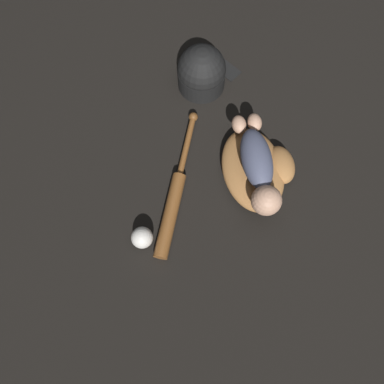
% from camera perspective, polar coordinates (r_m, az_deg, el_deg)
% --- Properties ---
extents(ground_plane, '(6.00, 6.00, 0.00)m').
position_cam_1_polar(ground_plane, '(1.31, 11.39, 1.06)').
color(ground_plane, black).
extents(baseball_glove, '(0.34, 0.28, 0.07)m').
position_cam_1_polar(baseball_glove, '(1.29, 9.93, 3.57)').
color(baseball_glove, '#A8703D').
rests_on(baseball_glove, ground).
extents(baby_figure, '(0.37, 0.15, 0.10)m').
position_cam_1_polar(baby_figure, '(1.20, 10.04, 3.86)').
color(baby_figure, '#4C516B').
rests_on(baby_figure, baseball_glove).
extents(baseball_bat, '(0.53, 0.14, 0.05)m').
position_cam_1_polar(baseball_bat, '(1.24, -2.79, -1.19)').
color(baseball_bat, brown).
rests_on(baseball_bat, ground).
extents(baseball, '(0.07, 0.07, 0.07)m').
position_cam_1_polar(baseball, '(1.20, -7.61, -6.90)').
color(baseball, white).
rests_on(baseball, ground).
extents(baseball_cap, '(0.25, 0.25, 0.18)m').
position_cam_1_polar(baseball_cap, '(1.43, 1.51, 17.82)').
color(baseball_cap, black).
rests_on(baseball_cap, ground).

